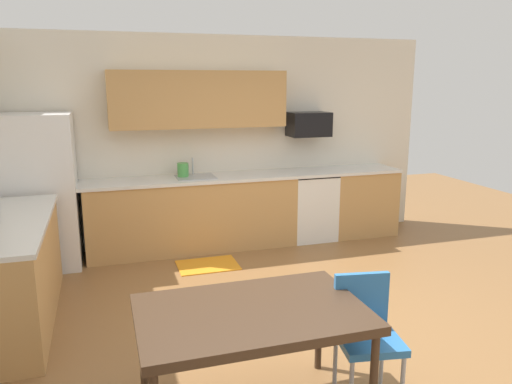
# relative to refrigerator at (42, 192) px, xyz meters

# --- Properties ---
(ground_plane) EXTENTS (12.00, 12.00, 0.00)m
(ground_plane) POSITION_rel_refrigerator_xyz_m (2.18, -2.22, -0.89)
(ground_plane) COLOR olive
(wall_back) EXTENTS (5.80, 0.10, 2.70)m
(wall_back) POSITION_rel_refrigerator_xyz_m (2.18, 0.43, 0.46)
(wall_back) COLOR silver
(wall_back) RESTS_ON ground
(cabinet_run_back) EXTENTS (2.63, 0.60, 0.90)m
(cabinet_run_back) POSITION_rel_refrigerator_xyz_m (1.74, 0.08, -0.44)
(cabinet_run_back) COLOR tan
(cabinet_run_back) RESTS_ON ground
(cabinet_run_back_right) EXTENTS (0.92, 0.60, 0.90)m
(cabinet_run_back_right) POSITION_rel_refrigerator_xyz_m (4.12, 0.08, -0.44)
(cabinet_run_back_right) COLOR tan
(cabinet_run_back_right) RESTS_ON ground
(cabinet_run_left) EXTENTS (0.60, 2.00, 0.90)m
(cabinet_run_left) POSITION_rel_refrigerator_xyz_m (-0.12, -1.42, -0.44)
(cabinet_run_left) COLOR tan
(cabinet_run_left) RESTS_ON ground
(countertop_back) EXTENTS (4.80, 0.64, 0.04)m
(countertop_back) POSITION_rel_refrigerator_xyz_m (2.18, 0.08, 0.03)
(countertop_back) COLOR silver
(countertop_back) RESTS_ON cabinet_run_back
(countertop_left) EXTENTS (0.64, 2.00, 0.04)m
(countertop_left) POSITION_rel_refrigerator_xyz_m (-0.12, -1.42, 0.03)
(countertop_left) COLOR silver
(countertop_left) RESTS_ON cabinet_run_left
(upper_cabinets_back) EXTENTS (2.20, 0.34, 0.70)m
(upper_cabinets_back) POSITION_rel_refrigerator_xyz_m (1.88, 0.21, 1.01)
(upper_cabinets_back) COLOR tan
(refrigerator) EXTENTS (0.76, 0.70, 1.77)m
(refrigerator) POSITION_rel_refrigerator_xyz_m (0.00, 0.00, 0.00)
(refrigerator) COLOR white
(refrigerator) RESTS_ON ground
(oven_range) EXTENTS (0.60, 0.60, 0.91)m
(oven_range) POSITION_rel_refrigerator_xyz_m (3.36, 0.08, -0.43)
(oven_range) COLOR white
(oven_range) RESTS_ON ground
(microwave) EXTENTS (0.54, 0.36, 0.32)m
(microwave) POSITION_rel_refrigerator_xyz_m (3.36, 0.18, 0.67)
(microwave) COLOR black
(sink_basin) EXTENTS (0.48, 0.40, 0.14)m
(sink_basin) POSITION_rel_refrigerator_xyz_m (1.79, 0.08, -0.01)
(sink_basin) COLOR #A5A8AD
(sink_basin) RESTS_ON countertop_back
(sink_faucet) EXTENTS (0.02, 0.02, 0.24)m
(sink_faucet) POSITION_rel_refrigerator_xyz_m (1.79, 0.26, 0.15)
(sink_faucet) COLOR #B2B5BA
(sink_faucet) RESTS_ON countertop_back
(dining_table) EXTENTS (1.40, 0.90, 0.75)m
(dining_table) POSITION_rel_refrigerator_xyz_m (1.50, -3.30, -0.20)
(dining_table) COLOR #422D1E
(dining_table) RESTS_ON ground
(chair_near_table) EXTENTS (0.46, 0.46, 0.85)m
(chair_near_table) POSITION_rel_refrigerator_xyz_m (2.30, -3.31, -0.38)
(chair_near_table) COLOR #2D72B7
(chair_near_table) RESTS_ON ground
(floor_mat) EXTENTS (0.70, 0.50, 0.01)m
(floor_mat) POSITION_rel_refrigerator_xyz_m (1.79, -0.57, -0.88)
(floor_mat) COLOR orange
(floor_mat) RESTS_ON ground
(kettle) EXTENTS (0.14, 0.14, 0.20)m
(kettle) POSITION_rel_refrigerator_xyz_m (1.64, 0.13, 0.13)
(kettle) COLOR #4CA54C
(kettle) RESTS_ON countertop_back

